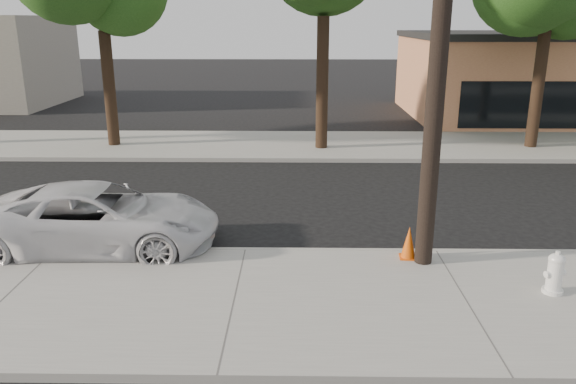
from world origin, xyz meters
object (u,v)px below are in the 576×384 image
(police_cruiser, at_px, (98,218))
(traffic_cone, at_px, (409,243))
(utility_pole, at_px, (441,24))
(fire_hydrant, at_px, (555,274))

(police_cruiser, relative_size, traffic_cone, 7.69)
(utility_pole, relative_size, police_cruiser, 1.76)
(utility_pole, bearing_deg, fire_hydrant, -32.78)
(traffic_cone, bearing_deg, police_cruiser, 173.87)
(utility_pole, distance_m, fire_hydrant, 4.82)
(utility_pole, height_order, traffic_cone, utility_pole)
(traffic_cone, bearing_deg, fire_hydrant, -33.36)
(fire_hydrant, bearing_deg, police_cruiser, 151.23)
(police_cruiser, relative_size, fire_hydrant, 6.95)
(traffic_cone, bearing_deg, utility_pole, -37.61)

